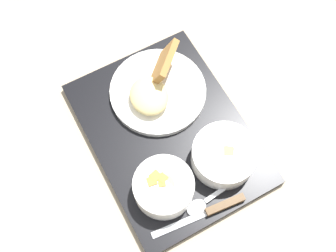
{
  "coord_description": "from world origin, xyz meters",
  "views": [
    {
      "loc": [
        -0.28,
        0.2,
        0.86
      ],
      "look_at": [
        0.0,
        0.0,
        0.05
      ],
      "focal_mm": 45.0,
      "sensor_mm": 36.0,
      "label": 1
    }
  ],
  "objects": [
    {
      "name": "bowl_soup",
      "position": [
        -0.12,
        -0.06,
        0.05
      ],
      "size": [
        0.13,
        0.13,
        0.05
      ],
      "color": "white",
      "rests_on": "serving_tray"
    },
    {
      "name": "knife",
      "position": [
        -0.19,
        0.02,
        0.03
      ],
      "size": [
        0.06,
        0.2,
        0.01
      ],
      "rotation": [
        0.0,
        0.0,
        1.35
      ],
      "color": "silver",
      "rests_on": "serving_tray"
    },
    {
      "name": "ground_plane",
      "position": [
        0.0,
        0.0,
        0.0
      ],
      "size": [
        4.0,
        4.0,
        0.0
      ],
      "primitive_type": "plane",
      "color": "tan"
    },
    {
      "name": "bowl_salad",
      "position": [
        -0.1,
        0.08,
        0.05
      ],
      "size": [
        0.12,
        0.12,
        0.06
      ],
      "color": "white",
      "rests_on": "serving_tray"
    },
    {
      "name": "spoon",
      "position": [
        -0.17,
        0.02,
        0.02
      ],
      "size": [
        0.03,
        0.14,
        0.01
      ],
      "rotation": [
        0.0,
        0.0,
        1.55
      ],
      "color": "silver",
      "rests_on": "serving_tray"
    },
    {
      "name": "serving_tray",
      "position": [
        0.0,
        0.0,
        0.01
      ],
      "size": [
        0.46,
        0.37,
        0.02
      ],
      "color": "black",
      "rests_on": "ground_plane"
    },
    {
      "name": "plate_main",
      "position": [
        0.09,
        -0.03,
        0.04
      ],
      "size": [
        0.21,
        0.21,
        0.09
      ],
      "color": "white",
      "rests_on": "serving_tray"
    }
  ]
}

